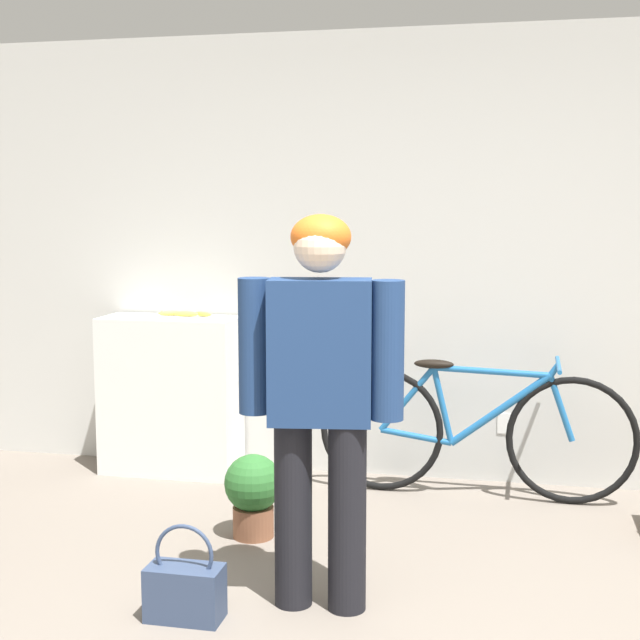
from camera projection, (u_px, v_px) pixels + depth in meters
wall_back at (412, 258)px, 5.18m from camera, size 8.00×0.07×2.60m
side_shelf at (171, 395)px, 5.35m from camera, size 0.81×0.36×0.94m
person at (320, 386)px, 3.47m from camera, size 0.66×0.25×1.57m
bicycle at (474, 430)px, 4.89m from camera, size 1.74×0.46×0.77m
banana at (185, 314)px, 5.33m from camera, size 0.35×0.09×0.03m
handbag at (185, 590)px, 3.45m from camera, size 0.30×0.15×0.38m
potted_plant at (253, 491)px, 4.31m from camera, size 0.28×0.28×0.41m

